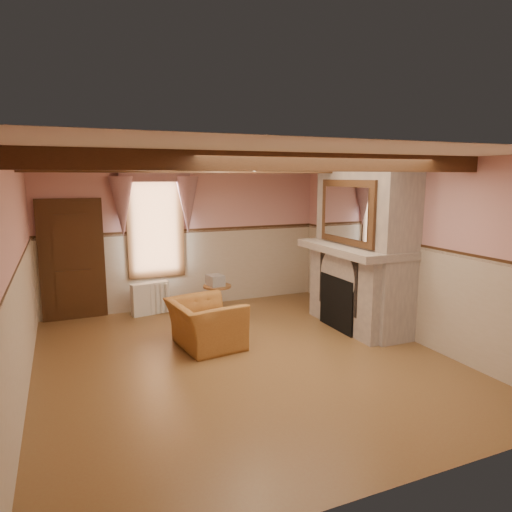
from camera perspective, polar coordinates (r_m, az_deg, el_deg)
name	(u,v)px	position (r m, az deg, el deg)	size (l,w,h in m)	color
floor	(243,359)	(6.60, -1.62, -12.79)	(5.50, 6.00, 0.01)	brown
ceiling	(242,157)	(6.09, -1.75, 12.30)	(5.50, 6.00, 0.01)	silver
wall_back	(186,236)	(9.02, -8.69, 2.49)	(5.50, 0.02, 2.80)	#CD8F8E
wall_front	(387,329)	(3.66, 16.03, -8.73)	(5.50, 0.02, 2.80)	#CD8F8E
wall_left	(15,280)	(5.80, -27.87, -2.64)	(0.02, 6.00, 2.80)	#CD8F8E
wall_right	(403,249)	(7.63, 17.92, 0.78)	(0.02, 6.00, 2.80)	#CD8F8E
wainscot	(243,308)	(6.35, -1.65, -6.53)	(5.50, 6.00, 1.50)	#C1B09B
chair_rail	(243,255)	(6.18, -1.68, 0.16)	(5.50, 6.00, 0.08)	black
firebox	(340,303)	(7.84, 10.50, -5.76)	(0.20, 0.95, 0.90)	black
armchair	(205,324)	(7.00, -6.35, -8.40)	(1.09, 0.95, 0.71)	#9E662D
side_table	(217,300)	(8.60, -4.86, -5.45)	(0.52, 0.52, 0.55)	brown
book_stack	(215,280)	(8.49, -5.12, -3.04)	(0.26, 0.32, 0.20)	#B7AD8C
radiator	(150,298)	(8.78, -13.08, -5.18)	(0.70, 0.18, 0.60)	silver
bowl	(363,244)	(7.59, 13.26, 1.46)	(0.37, 0.37, 0.09)	brown
mantel_clock	(337,235)	(8.21, 10.04, 2.58)	(0.14, 0.24, 0.20)	black
oil_lamp	(334,232)	(8.28, 9.71, 2.93)	(0.11, 0.11, 0.28)	gold
candle_red	(370,243)	(7.45, 14.03, 1.54)	(0.06, 0.06, 0.16)	maroon
jar_yellow	(370,245)	(7.45, 14.04, 1.38)	(0.06, 0.06, 0.12)	gold
fireplace	(363,246)	(7.89, 13.29, 1.29)	(0.85, 2.00, 2.80)	gray
mantel	(354,248)	(7.79, 12.21, 0.92)	(1.05, 2.05, 0.12)	gray
overmantel_mirror	(346,212)	(7.61, 11.23, 5.38)	(0.06, 1.44, 1.04)	silver
door	(72,262)	(8.74, -21.97, -0.68)	(1.10, 0.10, 2.10)	black
window	(155,225)	(8.83, -12.46, 3.85)	(1.06, 0.08, 2.02)	white
window_drapes	(155,193)	(8.70, -12.49, 7.73)	(1.30, 0.14, 1.40)	gray
ceiling_beam_front	(283,162)	(4.99, 3.41, 11.67)	(5.50, 0.18, 0.20)	black
ceiling_beam_back	(214,166)	(7.22, -5.29, 11.09)	(5.50, 0.18, 0.20)	black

